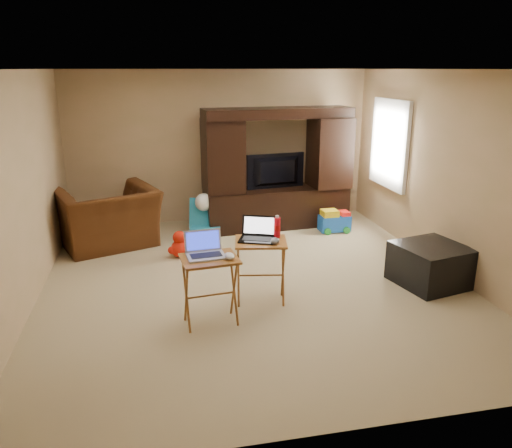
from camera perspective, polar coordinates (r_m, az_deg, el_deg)
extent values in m
plane|color=tan|center=(6.19, -0.38, -6.54)|extent=(5.50, 5.50, 0.00)
plane|color=silver|center=(5.66, -0.43, 17.28)|extent=(5.50, 5.50, 0.00)
plane|color=tan|center=(8.47, -4.12, 8.77)|extent=(5.00, 0.00, 5.00)
plane|color=tan|center=(3.27, 9.20, -5.54)|extent=(5.00, 0.00, 5.00)
plane|color=tan|center=(5.86, -25.18, 3.29)|extent=(0.00, 5.50, 5.50)
plane|color=tan|center=(6.74, 21.02, 5.45)|extent=(0.00, 5.50, 5.50)
plane|color=white|center=(8.03, 15.13, 8.84)|extent=(0.00, 1.20, 1.20)
cube|color=white|center=(8.03, 15.00, 8.84)|extent=(0.06, 1.14, 1.34)
cube|color=black|center=(8.07, 2.43, 6.31)|extent=(2.39, 0.76, 1.93)
imported|color=black|center=(8.04, 2.51, 5.97)|extent=(0.99, 0.27, 0.56)
imported|color=#4D2710|center=(7.58, -16.55, 0.70)|extent=(1.65, 1.55, 0.86)
cube|color=black|center=(6.39, 19.33, -4.43)|extent=(0.91, 0.91, 0.49)
cube|color=#995C25|center=(5.10, -5.23, -7.63)|extent=(0.60, 0.50, 0.72)
cube|color=#A76D28|center=(5.54, 0.55, -5.44)|extent=(0.62, 0.53, 0.72)
cube|color=#A2A2A6|center=(4.94, -5.77, -2.47)|extent=(0.40, 0.34, 0.24)
cube|color=black|center=(5.39, 0.10, -0.68)|extent=(0.46, 0.42, 0.24)
ellipsoid|color=silver|center=(4.91, -3.05, -3.68)|extent=(0.11, 0.16, 0.06)
ellipsoid|color=#414246|center=(5.32, 2.20, -1.94)|extent=(0.14, 0.17, 0.06)
cylinder|color=red|center=(5.50, 2.42, -0.42)|extent=(0.07, 0.07, 0.22)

